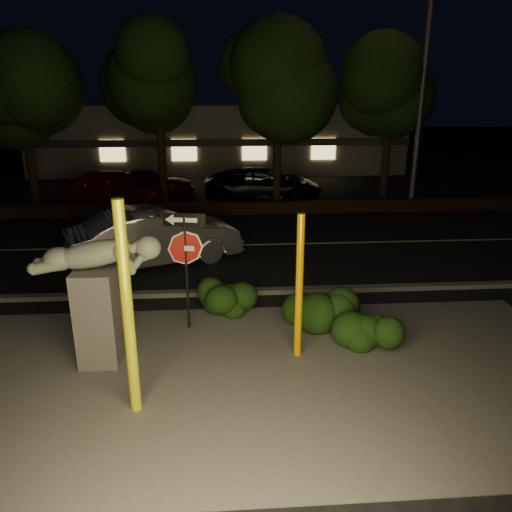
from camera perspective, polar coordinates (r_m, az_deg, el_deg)
The scene contains 24 objects.
ground at distance 19.60m, azimuth -4.04°, elevation 3.84°, with size 90.00×90.00×0.00m, color black.
patio at distance 9.42m, azimuth -3.73°, elevation -13.79°, with size 14.00×6.00×0.02m, color #4C4944.
road at distance 16.72m, azimuth -3.99°, elevation 1.18°, with size 80.00×8.00×0.01m, color black.
lane_marking at distance 16.72m, azimuth -3.99°, elevation 1.22°, with size 80.00×0.12×0.01m, color #D1C053.
curb at distance 12.86m, azimuth -3.90°, elevation -4.16°, with size 80.00×0.25×0.12m, color #4C4944.
brick_wall at distance 20.80m, azimuth -4.07°, elevation 5.44°, with size 40.00×0.35×0.50m, color #3F2214.
parking_lot at distance 26.42m, azimuth -4.11°, elevation 7.81°, with size 40.00×12.00×0.01m, color black.
building at distance 34.05m, azimuth -4.24°, elevation 13.70°, with size 22.00×10.20×4.00m.
tree_far_a at distance 23.35m, azimuth -25.50°, elevation 17.83°, with size 4.60×4.60×7.43m.
tree_far_b at distance 22.29m, azimuth -11.37°, elevation 21.08°, with size 5.20×5.20×8.41m.
tree_far_c at distance 21.87m, azimuth 2.56°, elevation 20.42°, with size 4.80×4.80×7.84m.
tree_far_d at distance 23.45m, azimuth 15.36°, elevation 19.12°, with size 4.40×4.40×7.42m.
yellow_pole_left at distance 8.00m, azimuth -14.44°, elevation -6.19°, with size 0.18×0.18×3.56m, color yellow.
yellow_pole_right at distance 9.52m, azimuth 4.96°, elevation -3.65°, with size 0.15×0.15×2.90m, color #FFB100.
signpost at distance 10.55m, azimuth -8.07°, elevation 0.87°, with size 0.88×0.18×2.62m.
sculpture at distance 9.67m, azimuth -17.71°, elevation -3.42°, with size 2.37×0.75×2.54m.
hedge_center at distance 11.65m, azimuth -3.19°, elevation -4.56°, with size 1.75×0.82×0.91m, color black.
hedge_right at distance 11.05m, azimuth 7.74°, elevation -5.36°, with size 1.78×0.95×1.17m, color black.
hedge_far_right at distance 10.46m, azimuth 13.14°, elevation -7.80°, with size 1.38×0.86×0.96m, color black.
streetlight at distance 22.00m, azimuth 18.40°, elevation 22.34°, with size 1.69×0.55×11.31m.
silver_sedan at distance 15.10m, azimuth -11.46°, elevation 2.17°, with size 1.76×5.06×1.67m, color #9FA0A4.
parked_car_red at distance 23.23m, azimuth -16.00°, elevation 7.59°, with size 1.90×4.73×1.61m, color maroon.
parked_car_darkred at distance 24.70m, azimuth -11.88°, elevation 8.10°, with size 1.71×4.21×1.22m, color #3D0B0B.
parked_car_dark at distance 23.34m, azimuth 0.86°, elevation 8.22°, with size 2.47×5.36×1.49m, color black.
Camera 1 is at (0.03, -8.93, 5.10)m, focal length 35.00 mm.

